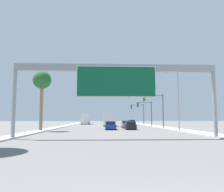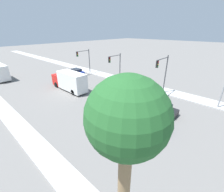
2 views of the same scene
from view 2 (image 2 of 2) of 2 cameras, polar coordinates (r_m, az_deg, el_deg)
The scene contains 10 objects.
sidewalk_right at distance 42.05m, azimuth -9.09°, elevation 9.51°, with size 3.00×120.00×0.15m.
car_far_right at distance 24.42m, azimuth 3.99°, elevation 0.43°, with size 1.87×4.27×1.45m.
car_near_center at distance 38.99m, azimuth -13.46°, elevation 8.96°, with size 1.85×4.53×1.50m.
car_near_left at distance 21.45m, azimuth 17.82°, elevation -4.33°, with size 1.75×4.69×1.42m.
car_mid_left at distance 18.43m, azimuth 14.90°, elevation -8.91°, with size 1.83×4.41×1.44m.
truck_box_primary at distance 28.67m, azimuth -15.86°, elevation 5.50°, with size 2.31×8.50×3.49m.
traffic_light_near_intersection at distance 25.94m, azimuth 18.90°, elevation 9.34°, with size 4.02×0.32×6.63m.
traffic_light_mid_block at distance 31.27m, azimuth 1.71°, elevation 12.13°, with size 3.64×0.32×5.97m.
traffic_light_far_intersection at distance 38.34m, azimuth -10.15°, elevation 14.09°, with size 3.87×0.32×6.02m.
palm_tree_background at distance 5.03m, azimuth 5.70°, elevation -11.25°, with size 2.80×2.80×9.32m.
Camera 2 is at (-14.18, 28.17, 10.48)m, focal length 24.00 mm.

